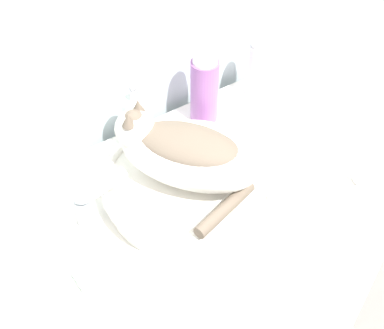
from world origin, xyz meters
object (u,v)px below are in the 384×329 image
(cat, at_px, (184,152))
(lotion_bottle_white, at_px, (259,64))
(mouthwash_bottle, at_px, (205,87))
(soap_pump_bottle, at_px, (136,124))
(soap_bar, at_px, (90,274))
(faucet, at_px, (88,199))

(cat, xyz_separation_m, lotion_bottle_white, (0.37, 0.19, -0.04))
(lotion_bottle_white, distance_m, mouthwash_bottle, 0.18)
(soap_pump_bottle, xyz_separation_m, soap_bar, (-0.27, -0.27, -0.07))
(mouthwash_bottle, bearing_deg, soap_pump_bottle, 180.00)
(faucet, bearing_deg, soap_bar, -105.19)
(lotion_bottle_white, bearing_deg, faucet, -166.30)
(faucet, relative_size, lotion_bottle_white, 0.73)
(lotion_bottle_white, height_order, soap_pump_bottle, same)
(cat, height_order, mouthwash_bottle, cat)
(lotion_bottle_white, relative_size, mouthwash_bottle, 0.93)
(lotion_bottle_white, height_order, mouthwash_bottle, mouthwash_bottle)
(lotion_bottle_white, distance_m, soap_pump_bottle, 0.38)
(soap_pump_bottle, height_order, soap_bar, soap_pump_bottle)
(faucet, distance_m, soap_bar, 0.16)
(soap_bar, bearing_deg, soap_pump_bottle, 44.36)
(lotion_bottle_white, height_order, soap_bar, lotion_bottle_white)
(mouthwash_bottle, height_order, soap_pump_bottle, mouthwash_bottle)
(mouthwash_bottle, relative_size, soap_pump_bottle, 1.08)
(cat, xyz_separation_m, soap_bar, (-0.28, -0.08, -0.12))
(cat, height_order, soap_bar, cat)
(soap_pump_bottle, bearing_deg, cat, -86.98)
(cat, distance_m, mouthwash_bottle, 0.27)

